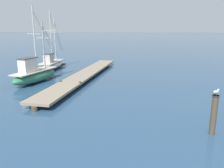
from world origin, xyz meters
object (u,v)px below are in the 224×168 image
at_px(mooring_piling, 214,114).
at_px(fishing_boat_1, 52,64).
at_px(fishing_boat_0, 34,74).
at_px(perched_seagull, 216,92).

bearing_deg(mooring_piling, fishing_boat_1, 132.03).
bearing_deg(mooring_piling, fishing_boat_0, 145.73).
bearing_deg(fishing_boat_1, mooring_piling, -47.97).
xyz_separation_m(mooring_piling, perched_seagull, (-0.00, -0.00, 1.01)).
xyz_separation_m(fishing_boat_0, mooring_piling, (12.17, -8.29, 0.21)).
xyz_separation_m(fishing_boat_1, perched_seagull, (13.18, -14.63, 1.38)).
bearing_deg(fishing_boat_0, perched_seagull, -34.29).
bearing_deg(fishing_boat_1, perched_seagull, -47.99).
bearing_deg(perched_seagull, mooring_piling, 36.95).
bearing_deg(fishing_boat_0, fishing_boat_1, 99.14).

